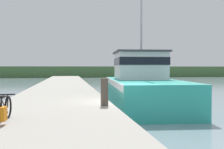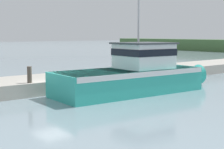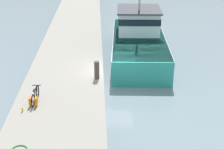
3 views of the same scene
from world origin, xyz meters
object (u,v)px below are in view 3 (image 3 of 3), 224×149
at_px(fishing_boat_main, 138,39).
at_px(mooring_post, 97,70).
at_px(bicycle_touring, 35,97).
at_px(water_bottle_on_curb, 22,109).

bearing_deg(fishing_boat_main, mooring_post, -112.64).
height_order(fishing_boat_main, mooring_post, fishing_boat_main).
distance_m(bicycle_touring, mooring_post, 4.35).
bearing_deg(mooring_post, fishing_boat_main, 63.44).
relative_size(bicycle_touring, mooring_post, 1.60).
height_order(fishing_boat_main, water_bottle_on_curb, fishing_boat_main).
distance_m(fishing_boat_main, mooring_post, 7.18).
xyz_separation_m(bicycle_touring, water_bottle_on_curb, (-0.47, -0.85, -0.22)).
bearing_deg(water_bottle_on_curb, fishing_boat_main, 56.28).
height_order(mooring_post, water_bottle_on_curb, mooring_post).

